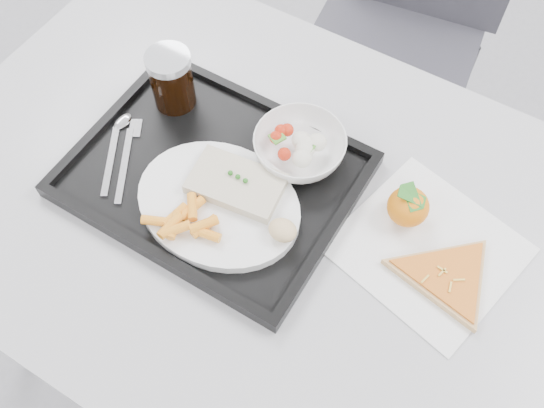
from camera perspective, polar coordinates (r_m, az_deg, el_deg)
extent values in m
cube|color=#A5A5A7|center=(0.99, 0.03, -0.82)|extent=(1.20, 0.80, 0.03)
cylinder|color=#47474C|center=(1.65, -10.10, 9.93)|extent=(0.04, 0.04, 0.72)
cube|color=#36353D|center=(1.62, 10.73, 13.26)|extent=(0.48, 0.48, 0.04)
cylinder|color=#47474C|center=(1.73, 1.55, 6.62)|extent=(0.03, 0.03, 0.43)
cylinder|color=#47474C|center=(1.66, 12.30, 1.36)|extent=(0.03, 0.03, 0.43)
cylinder|color=#47474C|center=(1.95, 7.07, 13.79)|extent=(0.03, 0.03, 0.43)
cylinder|color=#47474C|center=(1.89, 16.88, 9.27)|extent=(0.03, 0.03, 0.43)
cube|color=black|center=(1.00, -5.51, 2.61)|extent=(0.45, 0.35, 0.01)
cube|color=black|center=(1.08, -0.53, 9.40)|extent=(0.45, 0.02, 0.01)
cube|color=black|center=(0.94, -11.30, -4.31)|extent=(0.45, 0.02, 0.01)
cube|color=black|center=(0.94, 5.48, -2.70)|extent=(0.02, 0.32, 0.01)
cube|color=black|center=(1.09, -15.10, 7.85)|extent=(0.02, 0.32, 0.01)
cylinder|color=white|center=(0.96, -5.03, 0.01)|extent=(0.27, 0.27, 0.02)
cube|color=beige|center=(0.95, -3.36, 1.93)|extent=(0.16, 0.11, 0.02)
sphere|color=#236B1C|center=(0.95, -3.95, 2.94)|extent=(0.01, 0.01, 0.01)
sphere|color=#236B1C|center=(0.94, -3.24, 2.58)|extent=(0.01, 0.01, 0.01)
sphere|color=#236B1C|center=(0.94, -2.52, 2.21)|extent=(0.01, 0.01, 0.01)
ellipsoid|color=tan|center=(0.90, 1.01, -2.47)|extent=(0.05, 0.05, 0.03)
imported|color=white|center=(1.00, 2.62, 5.35)|extent=(0.15, 0.15, 0.05)
cylinder|color=black|center=(1.06, -9.39, 11.29)|extent=(0.07, 0.07, 0.10)
cylinder|color=#A5A8AD|center=(1.03, -9.81, 13.23)|extent=(0.08, 0.08, 0.01)
cube|color=silver|center=(1.04, -14.91, 4.19)|extent=(0.08, 0.14, 0.00)
ellipsoid|color=silver|center=(1.09, -13.91, 7.61)|extent=(0.04, 0.05, 0.01)
cube|color=silver|center=(1.03, -13.73, 3.56)|extent=(0.08, 0.14, 0.00)
cube|color=silver|center=(1.07, -12.73, 6.97)|extent=(0.04, 0.04, 0.00)
cube|color=white|center=(0.97, 14.49, -4.11)|extent=(0.30, 0.29, 0.00)
ellipsoid|color=orange|center=(0.96, 12.68, -0.25)|extent=(0.09, 0.09, 0.06)
cube|color=#236B1C|center=(0.94, 13.03, 0.67)|extent=(0.05, 0.04, 0.02)
cube|color=#236B1C|center=(0.94, 13.03, 0.67)|extent=(0.05, 0.03, 0.02)
cylinder|color=#D4B45E|center=(0.95, 16.13, -6.62)|extent=(0.25, 0.25, 0.01)
cylinder|color=#C35121|center=(0.94, 16.25, -6.42)|extent=(0.22, 0.22, 0.00)
cube|color=#EABC47|center=(0.94, 15.73, -5.96)|extent=(0.02, 0.01, 0.00)
cube|color=#EABC47|center=(0.94, 15.72, -6.20)|extent=(0.01, 0.02, 0.00)
cube|color=#EABC47|center=(0.93, 16.43, -7.51)|extent=(0.01, 0.02, 0.00)
cube|color=#EABC47|center=(0.93, 14.20, -6.85)|extent=(0.01, 0.02, 0.00)
cube|color=#EABC47|center=(0.94, 17.19, -6.84)|extent=(0.02, 0.01, 0.00)
cylinder|color=orange|center=(0.93, -10.83, -1.58)|extent=(0.05, 0.03, 0.02)
cylinder|color=orange|center=(0.94, -7.52, -0.39)|extent=(0.02, 0.05, 0.02)
cylinder|color=orange|center=(0.92, -9.56, -2.04)|extent=(0.02, 0.05, 0.02)
cylinder|color=orange|center=(0.93, -7.53, -0.28)|extent=(0.04, 0.04, 0.02)
cylinder|color=orange|center=(0.91, -9.03, -2.38)|extent=(0.04, 0.05, 0.02)
cylinder|color=orange|center=(0.92, -6.39, -2.11)|extent=(0.03, 0.05, 0.02)
cylinder|color=orange|center=(0.91, -6.20, -2.81)|extent=(0.05, 0.02, 0.02)
cylinder|color=orange|center=(0.91, -6.44, -1.93)|extent=(0.04, 0.05, 0.02)
cylinder|color=orange|center=(0.92, -9.21, -1.98)|extent=(0.03, 0.05, 0.02)
cylinder|color=orange|center=(0.93, -9.09, -1.06)|extent=(0.02, 0.05, 0.02)
sphere|color=red|center=(0.99, 0.37, 6.27)|extent=(0.02, 0.02, 0.02)
sphere|color=red|center=(0.97, 1.17, 4.71)|extent=(0.02, 0.02, 0.02)
sphere|color=red|center=(1.00, 0.86, 6.91)|extent=(0.02, 0.02, 0.02)
sphere|color=red|center=(1.00, 1.44, 6.98)|extent=(0.02, 0.02, 0.02)
ellipsoid|color=silver|center=(0.99, 2.77, 6.01)|extent=(0.03, 0.03, 0.03)
ellipsoid|color=silver|center=(0.99, 3.17, 5.59)|extent=(0.03, 0.03, 0.03)
ellipsoid|color=silver|center=(0.97, 2.83, 4.31)|extent=(0.03, 0.03, 0.03)
ellipsoid|color=silver|center=(0.99, 4.26, 5.81)|extent=(0.03, 0.03, 0.03)
ellipsoid|color=silver|center=(0.98, 3.09, 5.08)|extent=(0.03, 0.03, 0.03)
cube|color=#498F2B|center=(0.98, 3.50, 5.57)|extent=(0.02, 0.02, 0.00)
cube|color=#498F2B|center=(0.99, 0.49, 6.32)|extent=(0.03, 0.03, 0.00)
cube|color=#498F2B|center=(0.98, 3.31, 5.68)|extent=(0.03, 0.03, 0.00)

